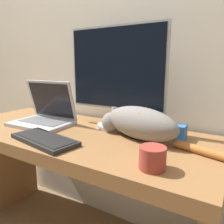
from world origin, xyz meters
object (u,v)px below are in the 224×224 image
Objects in this scene: laptop at (44,116)px; coffee_mug at (152,158)px; monitor at (116,75)px; external_keyboard at (45,140)px; cat at (138,122)px.

laptop reaches higher than coffee_mug.
laptop is (-0.40, -0.16, -0.24)m from monitor.
coffee_mug is at bearing -46.05° from monitor.
coffee_mug is at bearing -17.67° from laptop.
coffee_mug is at bearing 9.65° from external_keyboard.
monitor is 0.94× the size of cat.
coffee_mug is at bearing -41.27° from cat.
laptop is 0.95× the size of external_keyboard.
external_keyboard is 0.52m from coffee_mug.
monitor is 6.20× the size of coffee_mug.
external_keyboard is 3.98× the size of coffee_mug.
external_keyboard is at bearing -112.70° from monitor.
laptop is at bearing 146.99° from external_keyboard.
external_keyboard is at bearing -44.19° from laptop.
cat is (0.19, -0.11, -0.21)m from monitor.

